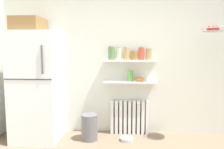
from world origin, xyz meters
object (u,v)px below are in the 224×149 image
Objects in this scene: vase at (130,76)px; radiator at (130,117)px; storage_jar_2 at (126,54)px; pet_food_bowl at (127,139)px; storage_jar_1 at (119,54)px; storage_jar_0 at (112,53)px; trash_bin at (89,127)px; shelf_bowl at (140,79)px; storage_jar_5 at (149,54)px; storage_jar_3 at (134,55)px; hanging_fruit_basket at (213,29)px; refrigerator at (38,83)px; storage_jar_4 at (141,53)px.

radiator is at bearing 96.45° from vase.
storage_jar_2 reaches higher than pet_food_bowl.
storage_jar_1 is at bearing 116.36° from pet_food_bowl.
storage_jar_0 reaches higher than trash_bin.
shelf_bowl is at bearing 52.63° from pet_food_bowl.
storage_jar_0 is 0.61m from storage_jar_5.
storage_jar_3 is 0.91× the size of vase.
hanging_fruit_basket is (1.12, -0.30, 0.38)m from storage_jar_3.
hanging_fruit_basket is at bearing -1.30° from refrigerator.
storage_jar_1 is 1.03× the size of pet_food_bowl.
shelf_bowl is 1.32m from hanging_fruit_basket.
storage_jar_2 is (1.40, 0.24, 0.46)m from refrigerator.
storage_jar_3 is at bearing 180.00° from shelf_bowl.
storage_jar_1 reaches higher than pet_food_bowl.
trash_bin is 0.62m from pet_food_bowl.
storage_jar_3 is at bearing 0.00° from vase.
vase is at bearing 23.24° from trash_bin.
radiator is at bearing 169.64° from shelf_bowl.
hanging_fruit_basket is (0.88, -0.30, 0.37)m from storage_jar_5.
refrigerator is at bearing -172.14° from storage_jar_5.
storage_jar_3 is at bearing -26.21° from radiator.
storage_jar_3 is 0.79× the size of pet_food_bowl.
hanging_fruit_basket reaches higher than storage_jar_4.
pet_food_bowl is (-0.35, -0.28, -1.32)m from storage_jar_5.
shelf_bowl is 0.41× the size of hanging_fruit_basket.
shelf_bowl is (-0.02, 0.00, -0.43)m from storage_jar_4.
vase is 0.51× the size of hanging_fruit_basket.
storage_jar_0 reaches higher than storage_jar_4.
storage_jar_4 is at bearing 8.44° from refrigerator.
storage_jar_2 is 1.32m from trash_bin.
trash_bin is at bearing -179.94° from pet_food_bowl.
refrigerator is at bearing -171.56° from storage_jar_4.
vase is at bearing 0.00° from storage_jar_0.
storage_jar_4 is at bearing -9.32° from radiator.
storage_jar_4 reaches higher than trash_bin.
refrigerator reaches higher than storage_jar_1.
storage_jar_3 is (0.06, -0.03, 1.06)m from radiator.
pet_food_bowl is (-0.21, -0.28, -0.92)m from shelf_bowl.
refrigerator is 1.61m from radiator.
storage_jar_0 is at bearing 168.44° from hanging_fruit_basket.
storage_jar_5 reaches higher than pet_food_bowl.
trash_bin is 1.17× the size of hanging_fruit_basket.
storage_jar_5 is (1.77, 0.24, 0.45)m from refrigerator.
vase is 1.06m from trash_bin.
trash_bin is 2.37m from hanging_fruit_basket.
pet_food_bowl is (1.42, -0.03, -0.87)m from refrigerator.
radiator is 3.10× the size of storage_jar_2.
storage_jar_0 is at bearing 11.90° from refrigerator.
storage_jar_4 is 1.22× the size of vase.
storage_jar_2 is 0.51× the size of trash_bin.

